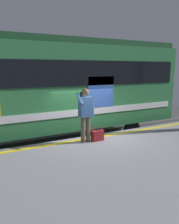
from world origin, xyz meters
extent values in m
plane|color=#3D3D3F|center=(0.00, 0.00, 0.00)|extent=(24.58, 24.58, 0.00)
cube|color=gray|center=(0.00, 2.46, 0.49)|extent=(12.17, 4.92, 0.97)
cube|color=yellow|center=(0.00, 0.30, 0.97)|extent=(11.93, 0.16, 0.01)
cube|color=slate|center=(0.00, -1.48, 0.08)|extent=(15.82, 0.08, 0.16)
cube|color=slate|center=(0.00, -2.91, 0.08)|extent=(15.82, 0.08, 0.16)
cube|color=#2D723F|center=(1.34, -2.19, 2.54)|extent=(11.88, 3.00, 3.17)
cube|color=#1B4426|center=(1.34, -2.19, 4.24)|extent=(11.64, 2.76, 0.24)
cube|color=black|center=(1.34, -0.68, 3.09)|extent=(11.29, 0.03, 0.90)
cube|color=silver|center=(1.34, -0.68, 1.66)|extent=(11.29, 0.03, 0.24)
cube|color=#3359B2|center=(-0.74, -0.67, 2.38)|extent=(1.11, 0.02, 1.17)
cylinder|color=black|center=(-2.52, -0.99, 0.58)|extent=(0.84, 0.12, 0.84)
cylinder|color=black|center=(-2.52, -3.40, 0.58)|extent=(0.84, 0.12, 0.84)
cylinder|color=brown|center=(0.45, 0.55, 1.38)|extent=(0.14, 0.14, 0.83)
cylinder|color=brown|center=(0.63, 0.55, 1.38)|extent=(0.14, 0.14, 0.83)
cube|color=#2D517F|center=(0.54, 0.55, 2.10)|extent=(0.40, 0.24, 0.61)
sphere|color=#2D517F|center=(0.54, 0.39, 2.39)|extent=(0.20, 0.20, 0.20)
sphere|color=#997051|center=(0.54, 0.55, 2.56)|extent=(0.22, 0.22, 0.22)
cylinder|color=#2D517F|center=(0.29, 0.55, 2.04)|extent=(0.09, 0.09, 0.55)
cylinder|color=#2D517F|center=(0.77, 0.63, 2.36)|extent=(0.09, 0.42, 0.33)
cube|color=black|center=(0.77, 0.73, 2.52)|extent=(0.07, 0.02, 0.15)
cube|color=maroon|center=(0.13, 0.59, 1.13)|extent=(0.39, 0.19, 0.33)
torus|color=maroon|center=(0.13, 0.59, 1.36)|extent=(0.35, 0.35, 0.02)
camera|label=1|loc=(3.52, 6.52, 3.27)|focal=35.39mm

